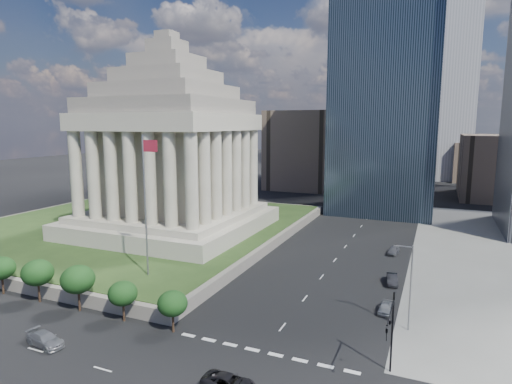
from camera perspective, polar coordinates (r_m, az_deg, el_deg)
The scene contains 16 objects.
ground at distance 127.17m, azimuth 15.79°, elevation -1.89°, with size 500.00×500.00×0.00m, color black.
plaza_terrace at distance 98.23m, azimuth -15.68°, elevation -4.51°, with size 66.00×70.00×1.80m, color slate.
plaza_lawn at distance 98.02m, azimuth -15.71°, elevation -3.97°, with size 64.00×68.00×0.10m, color #243B18.
war_memorial at distance 87.45m, azimuth -11.41°, elevation 7.59°, with size 34.00×34.00×39.00m, color gray, non-canonical shape.
flagpole at distance 61.71m, azimuth -14.46°, elevation -0.78°, with size 2.52×0.24×20.00m.
tree_row at distance 66.81m, azimuth -29.00°, elevation -9.85°, with size 53.00×4.00×6.00m, color black, non-canonical shape.
midrise_glass at distance 120.00m, azimuth 17.06°, elevation 11.83°, with size 26.00×26.00×60.00m, color black.
building_filler_ne at distance 155.50m, azimuth 29.22°, elevation 2.96°, with size 20.00×30.00×20.00m, color brown.
building_filler_nw at distance 160.90m, azimuth 6.75°, elevation 5.64°, with size 24.00×30.00×28.00m, color brown.
traffic_signal_ne at distance 41.96m, azimuth 17.52°, elevation -16.93°, with size 0.30×5.74×8.00m.
street_lamp_north at distance 52.18m, azimuth 19.76°, elevation -11.31°, with size 2.13×0.22×10.00m.
pickup_truck at distance 41.42m, azimuth -3.61°, elevation -24.09°, with size 5.04×2.32×1.40m, color black.
suv_grey at distance 53.07m, azimuth -26.30°, elevation -17.19°, with size 4.86×1.97×1.41m, color slate.
parked_sedan_near at distance 57.75m, azimuth 16.90°, elevation -14.48°, with size 1.57×3.90×1.33m, color gray.
parked_sedan_mid at distance 67.34m, azimuth 17.68°, elevation -11.03°, with size 4.35×1.52×1.43m, color black.
parked_sedan_far at distance 82.04m, azimuth 17.86°, elevation -7.42°, with size 1.66×4.13×1.41m, color #55565C.
Camera 1 is at (15.52, -24.05, 23.32)m, focal length 30.00 mm.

